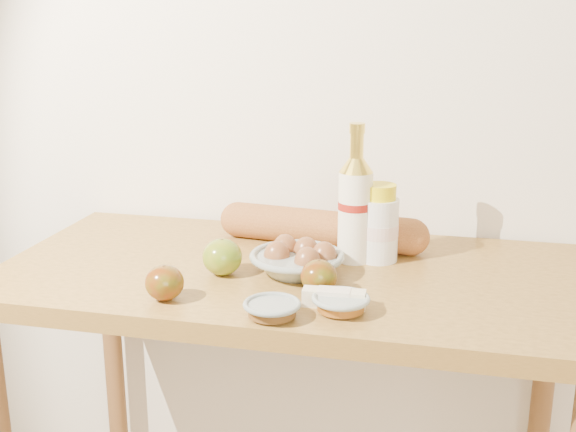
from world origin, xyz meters
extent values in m
cube|color=white|center=(0.00, 1.51, 1.30)|extent=(3.50, 0.02, 2.60)
cube|color=#AD8037|center=(0.00, 1.18, 0.88)|extent=(1.20, 0.60, 0.04)
cylinder|color=brown|center=(-0.55, 1.43, 0.43)|extent=(0.05, 0.05, 0.86)
cylinder|color=white|center=(0.12, 1.26, 1.00)|extent=(0.08, 0.08, 0.19)
cylinder|color=maroon|center=(0.12, 1.26, 1.02)|extent=(0.08, 0.08, 0.02)
cone|color=yellow|center=(0.12, 1.26, 1.11)|extent=(0.08, 0.08, 0.03)
cylinder|color=yellow|center=(0.12, 1.26, 1.15)|extent=(0.03, 0.03, 0.05)
cylinder|color=yellow|center=(0.12, 1.26, 1.18)|extent=(0.04, 0.04, 0.02)
cylinder|color=white|center=(0.17, 1.27, 0.97)|extent=(0.09, 0.09, 0.13)
cylinder|color=beige|center=(0.17, 1.27, 0.97)|extent=(0.09, 0.09, 0.03)
cylinder|color=yellow|center=(0.17, 1.27, 1.05)|extent=(0.07, 0.07, 0.03)
torus|color=gray|center=(0.02, 1.15, 0.94)|extent=(0.24, 0.24, 0.01)
ellipsoid|color=brown|center=(-0.02, 1.15, 0.93)|extent=(0.07, 0.07, 0.07)
ellipsoid|color=brown|center=(0.05, 1.12, 0.93)|extent=(0.07, 0.07, 0.07)
ellipsoid|color=brown|center=(0.03, 1.19, 0.93)|extent=(0.07, 0.07, 0.07)
ellipsoid|color=brown|center=(-0.02, 1.19, 0.93)|extent=(0.07, 0.07, 0.07)
ellipsoid|color=brown|center=(0.07, 1.16, 0.93)|extent=(0.07, 0.07, 0.07)
cylinder|color=#B36E36|center=(0.03, 1.34, 0.94)|extent=(0.41, 0.13, 0.08)
sphere|color=#B36E36|center=(-0.17, 1.37, 0.94)|extent=(0.09, 0.09, 0.08)
sphere|color=#B36E36|center=(0.23, 1.32, 0.94)|extent=(0.09, 0.09, 0.08)
ellipsoid|color=olive|center=(-0.13, 1.11, 0.94)|extent=(0.10, 0.10, 0.07)
cylinder|color=#452E17|center=(-0.13, 1.11, 0.97)|extent=(0.01, 0.01, 0.01)
ellipsoid|color=#830707|center=(-0.19, 0.96, 0.93)|extent=(0.09, 0.09, 0.07)
cylinder|color=#472F17|center=(-0.19, 0.96, 0.96)|extent=(0.01, 0.01, 0.01)
ellipsoid|color=maroon|center=(0.08, 1.06, 0.93)|extent=(0.08, 0.08, 0.06)
cylinder|color=#483118|center=(0.08, 1.06, 0.96)|extent=(0.01, 0.01, 0.01)
torus|color=gray|center=(0.02, 0.93, 0.92)|extent=(0.13, 0.13, 0.01)
cylinder|color=brown|center=(0.02, 0.93, 0.91)|extent=(0.11, 0.11, 0.02)
torus|color=#8E9B95|center=(0.13, 0.98, 0.93)|extent=(0.13, 0.13, 0.01)
cylinder|color=brown|center=(0.13, 0.98, 0.91)|extent=(0.11, 0.11, 0.02)
cube|color=beige|center=(0.12, 1.00, 0.92)|extent=(0.11, 0.04, 0.03)
cube|color=beige|center=(0.12, 1.00, 0.92)|extent=(0.06, 0.04, 0.03)
camera|label=1|loc=(0.31, -0.18, 1.41)|focal=45.00mm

